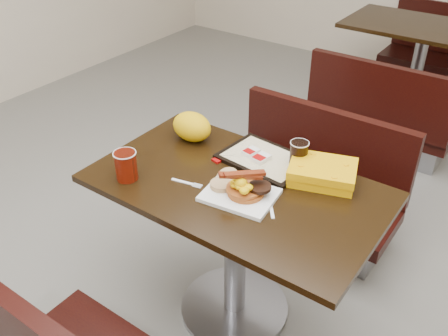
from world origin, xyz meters
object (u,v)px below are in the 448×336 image
Objects in this scene: table_near at (235,252)px; hashbrown_sleeve_right at (261,158)px; pancake_stack at (246,190)px; paper_bag at (192,127)px; bench_far_n at (440,49)px; fork at (182,182)px; knife at (271,206)px; coffee_cup_near at (126,166)px; tray at (265,159)px; bench_near_n at (307,183)px; platter at (240,195)px; hashbrown_sleeve_left at (251,152)px; coffee_cup_far at (299,153)px; table_far at (416,72)px; clamshell at (322,173)px; bench_far_s at (385,104)px.

table_near is 0.45m from hashbrown_sleeve_right.
pancake_stack is 0.74× the size of paper_bag.
fork reaches higher than bench_far_n.
knife is 0.31m from hashbrown_sleeve_right.
coffee_cup_near is (-0.47, -0.18, 0.03)m from pancake_stack.
coffee_cup_near is at bearing -159.53° from pancake_stack.
bench_far_n is 2.68× the size of tray.
bench_near_n is at bearing 53.92° from paper_bag.
platter is at bearing -29.68° from paper_bag.
hashbrown_sleeve_left is at bearing 107.03° from platter.
pancake_stack is 0.32m from coffee_cup_far.
bench_far_n is at bearing 145.79° from knife.
fork reaches higher than table_far.
tray reaches higher than platter.
paper_bag is at bearing 110.36° from fork.
table_far is 6.16× the size of paper_bag.
fork reaches higher than bench_near_n.
clamshell is (0.19, 0.28, 0.00)m from pancake_stack.
pancake_stack is 1.05× the size of fork.
table_far is 2.68m from knife.
hashbrown_sleeve_left is at bearing -97.57° from bench_near_n.
pancake_stack is 1.40× the size of coffee_cup_far.
pancake_stack is at bearing -88.64° from bench_far_n.
bench_far_s is at bearing 77.64° from paper_bag.
table_near is at bearing -90.00° from bench_far_n.
paper_bag is (-0.38, -0.52, 0.46)m from bench_near_n.
coffee_cup_far is at bearing 37.21° from fork.
bench_far_n is at bearing 75.36° from fork.
bench_far_n is 3.08m from coffee_cup_far.
tray is at bearing 105.95° from pancake_stack.
table_near is at bearing 125.47° from platter.
knife is at bearing -80.93° from coffee_cup_far.
hashbrown_sleeve_left is at bearing -172.62° from knife.
platter is at bearing -85.57° from bench_near_n.
tray reaches higher than bench_far_s.
clamshell is (0.46, 0.35, 0.03)m from fork.
bench_far_s is at bearing 90.00° from table_near.
pancake_stack reaches higher than tray.
knife reaches higher than bench_far_s.
platter is 1.81× the size of knife.
knife is 0.57× the size of clamshell.
table_far is 2.39m from coffee_cup_far.
coffee_cup_far is (0.14, 0.04, 0.06)m from tray.
tray is at bearing -89.92° from bench_far_s.
bench_far_s is 14.23× the size of hashbrown_sleeve_left.
pancake_stack is at bearing -142.39° from clamshell.
table_near is 1.00× the size of table_far.
clamshell is at bearing 15.96° from hashbrown_sleeve_right.
paper_bag is (-0.38, -0.03, 0.06)m from tray.
coffee_cup_far is (0.33, 0.38, 0.07)m from fork.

